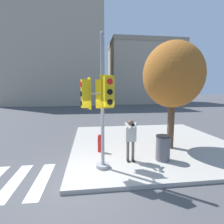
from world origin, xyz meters
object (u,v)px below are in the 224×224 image
traffic_signal_pole (100,101)px  person_photographer (131,137)px  street_tree (173,75)px  trash_bin (163,148)px  fire_hydrant (100,143)px

traffic_signal_pole → person_photographer: traffic_signal_pole is taller
traffic_signal_pole → street_tree: (3.38, 1.72, 1.00)m
traffic_signal_pole → street_tree: size_ratio=0.94×
street_tree → trash_bin: street_tree is taller
street_tree → trash_bin: 3.29m
trash_bin → person_photographer: bearing=176.1°
person_photographer → street_tree: size_ratio=0.33×
traffic_signal_pole → trash_bin: 3.09m
street_tree → fire_hydrant: (-3.31, -0.13, -2.95)m
traffic_signal_pole → person_photographer: 1.89m
person_photographer → fire_hydrant: bearing=134.7°
street_tree → fire_hydrant: street_tree is taller
traffic_signal_pole → fire_hydrant: size_ratio=5.77×
trash_bin → street_tree: bearing=55.0°
traffic_signal_pole → fire_hydrant: traffic_signal_pole is taller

